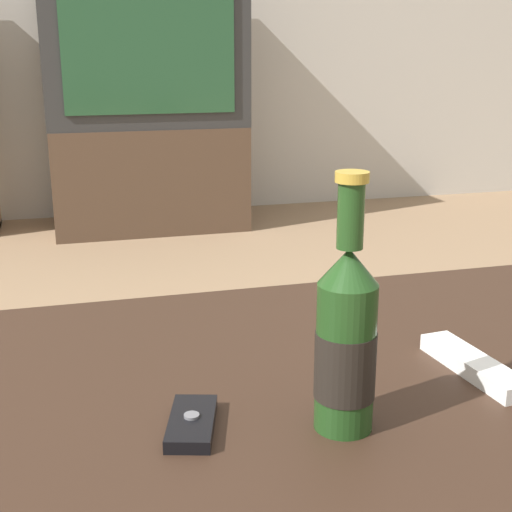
{
  "coord_description": "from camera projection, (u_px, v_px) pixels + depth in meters",
  "views": [
    {
      "loc": [
        -0.22,
        -0.7,
        0.83
      ],
      "look_at": [
        0.03,
        0.21,
        0.56
      ],
      "focal_mm": 50.0,
      "sensor_mm": 36.0,
      "label": 1
    }
  ],
  "objects": [
    {
      "name": "television",
      "position": [
        143.0,
        52.0,
        3.25
      ],
      "size": [
        0.9,
        0.5,
        0.66
      ],
      "color": "#2D2D2D",
      "rests_on": "tv_stand"
    },
    {
      "name": "beer_bottle",
      "position": [
        346.0,
        340.0,
        0.71
      ],
      "size": [
        0.06,
        0.06,
        0.27
      ],
      "color": "#1E4219",
      "rests_on": "coffee_table"
    },
    {
      "name": "coffee_table",
      "position": [
        280.0,
        441.0,
        0.82
      ],
      "size": [
        1.28,
        0.73,
        0.46
      ],
      "color": "#332116",
      "rests_on": "ground_plane"
    },
    {
      "name": "cell_phone",
      "position": [
        192.0,
        423.0,
        0.73
      ],
      "size": [
        0.07,
        0.11,
        0.02
      ],
      "rotation": [
        0.0,
        0.0,
        -0.28
      ],
      "color": "black",
      "rests_on": "coffee_table"
    },
    {
      "name": "remote_control",
      "position": [
        473.0,
        365.0,
        0.86
      ],
      "size": [
        0.06,
        0.17,
        0.02
      ],
      "rotation": [
        0.0,
        0.0,
        0.09
      ],
      "color": "white",
      "rests_on": "coffee_table"
    },
    {
      "name": "tv_stand",
      "position": [
        148.0,
        176.0,
        3.41
      ],
      "size": [
        0.89,
        0.5,
        0.48
      ],
      "color": "#4C3828",
      "rests_on": "ground_plane"
    }
  ]
}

